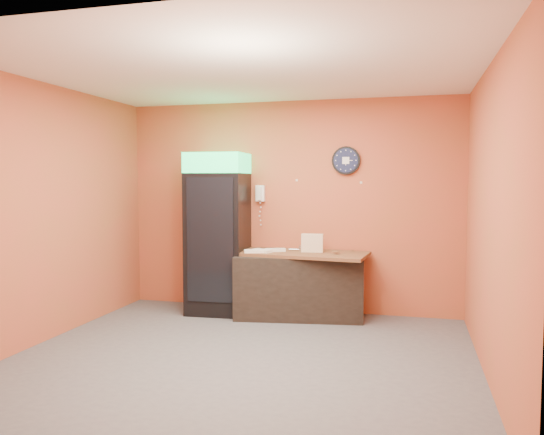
% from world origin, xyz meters
% --- Properties ---
extents(floor, '(4.50, 4.50, 0.00)m').
position_xyz_m(floor, '(0.00, 0.00, 0.00)').
color(floor, '#47474C').
rests_on(floor, ground).
extents(back_wall, '(4.50, 0.02, 2.80)m').
position_xyz_m(back_wall, '(0.00, 2.00, 1.40)').
color(back_wall, '#BE4C35').
rests_on(back_wall, floor).
extents(left_wall, '(0.02, 4.00, 2.80)m').
position_xyz_m(left_wall, '(-2.25, 0.00, 1.40)').
color(left_wall, '#BE4C35').
rests_on(left_wall, floor).
extents(right_wall, '(0.02, 4.00, 2.80)m').
position_xyz_m(right_wall, '(2.25, 0.00, 1.40)').
color(right_wall, '#BE4C35').
rests_on(right_wall, floor).
extents(ceiling, '(4.50, 4.00, 0.02)m').
position_xyz_m(ceiling, '(0.00, 0.00, 2.80)').
color(ceiling, white).
rests_on(ceiling, back_wall).
extents(beverage_cooler, '(0.78, 0.79, 2.10)m').
position_xyz_m(beverage_cooler, '(-0.88, 1.60, 1.03)').
color(beverage_cooler, black).
rests_on(beverage_cooler, floor).
extents(prep_counter, '(1.68, 0.94, 0.80)m').
position_xyz_m(prep_counter, '(0.21, 1.65, 0.40)').
color(prep_counter, black).
rests_on(prep_counter, floor).
extents(wall_clock, '(0.37, 0.06, 0.37)m').
position_xyz_m(wall_clock, '(0.76, 1.97, 2.00)').
color(wall_clock, black).
rests_on(wall_clock, back_wall).
extents(wall_phone, '(0.12, 0.10, 0.22)m').
position_xyz_m(wall_phone, '(-0.39, 1.95, 1.57)').
color(wall_phone, white).
rests_on(wall_phone, back_wall).
extents(butcher_paper, '(1.78, 0.91, 0.04)m').
position_xyz_m(butcher_paper, '(0.21, 1.65, 0.82)').
color(butcher_paper, brown).
rests_on(butcher_paper, prep_counter).
extents(sub_roll_stack, '(0.28, 0.12, 0.23)m').
position_xyz_m(sub_roll_stack, '(0.38, 1.67, 0.95)').
color(sub_roll_stack, beige).
rests_on(sub_roll_stack, butcher_paper).
extents(wrapped_sandwich_left, '(0.29, 0.19, 0.04)m').
position_xyz_m(wrapped_sandwich_left, '(-0.31, 1.43, 0.86)').
color(wrapped_sandwich_left, silver).
rests_on(wrapped_sandwich_left, butcher_paper).
extents(wrapped_sandwich_mid, '(0.28, 0.21, 0.04)m').
position_xyz_m(wrapped_sandwich_mid, '(-0.24, 1.50, 0.86)').
color(wrapped_sandwich_mid, silver).
rests_on(wrapped_sandwich_mid, butcher_paper).
extents(wrapped_sandwich_right, '(0.28, 0.19, 0.04)m').
position_xyz_m(wrapped_sandwich_right, '(-0.10, 1.61, 0.86)').
color(wrapped_sandwich_right, silver).
rests_on(wrapped_sandwich_right, butcher_paper).
extents(kitchen_tool, '(0.07, 0.07, 0.07)m').
position_xyz_m(kitchen_tool, '(0.22, 1.77, 0.87)').
color(kitchen_tool, silver).
rests_on(kitchen_tool, butcher_paper).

